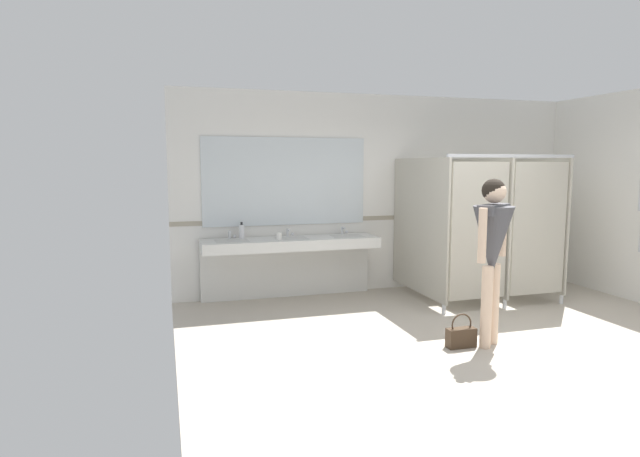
# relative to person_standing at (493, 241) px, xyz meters

# --- Properties ---
(ground_plane) EXTENTS (6.24, 6.14, 0.10)m
(ground_plane) POSITION_rel_person_standing_xyz_m (0.07, -0.17, -1.12)
(ground_plane) COLOR #B2A899
(wall_back) EXTENTS (6.24, 0.12, 2.81)m
(wall_back) POSITION_rel_person_standing_xyz_m (0.07, 2.66, 0.33)
(wall_back) COLOR silver
(wall_back) RESTS_ON ground_plane
(wall_back_tile_band) EXTENTS (6.24, 0.01, 0.06)m
(wall_back_tile_band) POSITION_rel_person_standing_xyz_m (0.07, 2.60, -0.02)
(wall_back_tile_band) COLOR #9E937F
(wall_back_tile_band) RESTS_ON wall_back
(vanity_counter) EXTENTS (2.36, 0.56, 0.96)m
(vanity_counter) POSITION_rel_person_standing_xyz_m (-1.50, 2.39, -0.45)
(vanity_counter) COLOR silver
(vanity_counter) RESTS_ON ground_plane
(mirror_panel) EXTENTS (2.26, 0.02, 1.19)m
(mirror_panel) POSITION_rel_person_standing_xyz_m (-1.50, 2.59, 0.52)
(mirror_panel) COLOR silver
(mirror_panel) RESTS_ON wall_back
(bathroom_stalls) EXTENTS (1.80, 1.52, 1.95)m
(bathroom_stalls) POSITION_rel_person_standing_xyz_m (1.01, 1.64, -0.05)
(bathroom_stalls) COLOR #B2AD9E
(bathroom_stalls) RESTS_ON ground_plane
(person_standing) EXTENTS (0.55, 0.55, 1.68)m
(person_standing) POSITION_rel_person_standing_xyz_m (0.00, 0.00, 0.00)
(person_standing) COLOR beige
(person_standing) RESTS_ON ground_plane
(handbag) EXTENTS (0.30, 0.11, 0.35)m
(handbag) POSITION_rel_person_standing_xyz_m (-0.30, 0.03, -0.96)
(handbag) COLOR #3F2D1E
(handbag) RESTS_ON ground_plane
(soap_dispenser) EXTENTS (0.07, 0.07, 0.22)m
(soap_dispenser) POSITION_rel_person_standing_xyz_m (-2.13, 2.47, -0.13)
(soap_dispenser) COLOR white
(soap_dispenser) RESTS_ON vanity_counter
(paper_cup) EXTENTS (0.07, 0.07, 0.10)m
(paper_cup) POSITION_rel_person_standing_xyz_m (-1.68, 2.20, -0.18)
(paper_cup) COLOR white
(paper_cup) RESTS_ON vanity_counter
(floor_drain_cover) EXTENTS (0.14, 0.14, 0.01)m
(floor_drain_cover) POSITION_rel_person_standing_xyz_m (-0.81, 0.15, -1.07)
(floor_drain_cover) COLOR #B7BABF
(floor_drain_cover) RESTS_ON ground_plane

